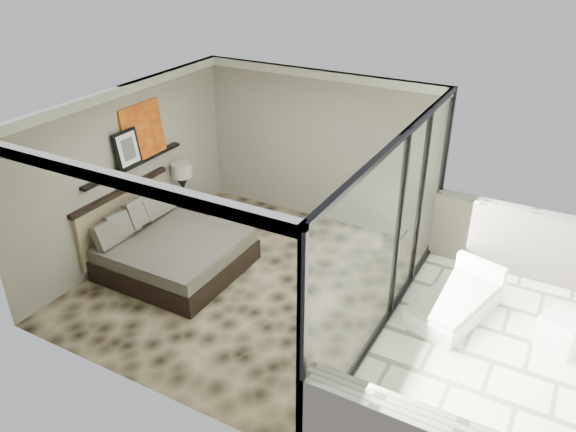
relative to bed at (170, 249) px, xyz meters
The scene contains 14 objects.
floor 1.35m from the bed, 10.88° to the left, with size 5.00×5.00×0.00m, color black.
ceiling 2.78m from the bed, 10.88° to the left, with size 4.50×5.00×0.02m, color silver.
back_wall 3.20m from the bed, 64.85° to the left, with size 4.50×0.02×2.80m, color gray.
left_wall 1.45m from the bed, 165.50° to the left, with size 0.02×5.00×2.80m, color gray.
glass_wall 3.70m from the bed, ahead, with size 0.08×5.00×2.80m, color white.
terrace_slab 5.06m from the bed, ahead, with size 3.00×5.00×0.12m, color silver.
picture_ledge 1.51m from the bed, 158.81° to the left, with size 0.12×2.20×0.05m, color black.
bed is the anchor object (origin of this frame).
nightstand 1.55m from the bed, 116.75° to the left, with size 0.57×0.57×0.57m, color black.
table_lamp 1.65m from the bed, 119.49° to the left, with size 0.37×0.37×0.67m.
abstract_canvas 1.99m from the bed, 144.02° to the left, with size 0.04×0.90×0.90m, color #BB4610.
framed_print 1.73m from the bed, 165.95° to the left, with size 0.03×0.50×0.60m, color black.
ottoman 5.82m from the bed, ahead, with size 0.48×0.48×0.48m, color white.
lounger 4.47m from the bed, 13.26° to the left, with size 1.12×1.66×0.59m.
Camera 1 is at (4.10, -6.08, 5.02)m, focal length 35.00 mm.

